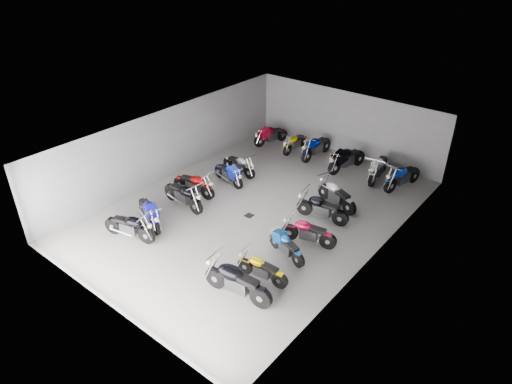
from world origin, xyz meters
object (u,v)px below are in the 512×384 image
motorcycle_left_f (239,165)px  motorcycle_back_e (378,168)px  motorcycle_right_a (237,282)px  motorcycle_left_b (149,212)px  motorcycle_right_d (308,232)px  motorcycle_left_c (183,195)px  motorcycle_back_b (295,142)px  motorcycle_back_d (346,159)px  motorcycle_right_e (322,208)px  motorcycle_back_f (402,177)px  motorcycle_left_d (194,184)px  motorcycle_left_a (130,226)px  motorcycle_right_f (336,195)px  motorcycle_left_e (229,174)px  drain_grate (249,215)px  motorcycle_back_a (270,135)px  motorcycle_right_b (262,269)px  motorcycle_right_c (286,246)px  motorcycle_back_c (316,147)px

motorcycle_left_f → motorcycle_back_e: 6.31m
motorcycle_right_a → motorcycle_back_e: 9.80m
motorcycle_left_b → motorcycle_right_d: bearing=138.6°
motorcycle_left_c → motorcycle_back_b: (0.42, 7.30, -0.07)m
motorcycle_left_b → motorcycle_back_d: bearing=179.3°
motorcycle_left_f → motorcycle_back_b: bearing=176.3°
motorcycle_right_e → motorcycle_back_f: (1.37, 4.39, 0.03)m
motorcycle_left_d → motorcycle_right_d: (5.68, 0.12, -0.02)m
motorcycle_left_a → motorcycle_right_f: 8.19m
motorcycle_left_e → motorcycle_back_e: 6.74m
motorcycle_left_d → motorcycle_left_f: size_ratio=1.07×
drain_grate → motorcycle_back_e: bearing=67.1°
motorcycle_left_e → motorcycle_back_a: bearing=-153.3°
motorcycle_back_b → motorcycle_right_d: bearing=128.0°
motorcycle_right_b → motorcycle_back_b: motorcycle_back_b is taller
motorcycle_left_b → motorcycle_right_f: 7.46m
motorcycle_left_b → motorcycle_right_d: 6.08m
motorcycle_right_a → motorcycle_right_c: size_ratio=1.33×
drain_grate → motorcycle_right_e: motorcycle_right_e is taller
motorcycle_back_b → motorcycle_left_a: bearing=88.0°
motorcycle_left_a → motorcycle_back_d: bearing=146.4°
motorcycle_left_e → motorcycle_back_b: motorcycle_back_b is taller
motorcycle_left_c → motorcycle_back_f: 9.45m
motorcycle_right_d → motorcycle_back_f: 6.10m
drain_grate → motorcycle_left_d: size_ratio=0.15×
motorcycle_left_e → motorcycle_right_b: motorcycle_left_e is taller
motorcycle_right_d → motorcycle_back_f: size_ratio=0.90×
motorcycle_back_a → motorcycle_left_d: bearing=114.1°
motorcycle_back_d → motorcycle_back_c: bearing=5.3°
motorcycle_left_f → motorcycle_back_f: motorcycle_back_f is taller
motorcycle_left_b → motorcycle_back_f: (6.32, 8.79, 0.02)m
motorcycle_right_a → motorcycle_back_b: bearing=18.2°
motorcycle_right_a → motorcycle_right_c: (0.01, 2.58, -0.13)m
motorcycle_left_f → motorcycle_back_d: motorcycle_back_d is taller
motorcycle_left_b → motorcycle_left_f: bearing=-158.0°
motorcycle_back_b → motorcycle_left_b: bearing=86.5°
motorcycle_back_a → motorcycle_back_d: (4.60, -0.16, 0.07)m
motorcycle_back_c → motorcycle_right_a: bearing=111.2°
motorcycle_left_d → motorcycle_back_b: size_ratio=1.06×
motorcycle_left_c → motorcycle_left_f: size_ratio=1.16×
motorcycle_left_f → motorcycle_right_f: bearing=99.2°
motorcycle_left_f → motorcycle_right_d: (5.45, -2.54, 0.02)m
motorcycle_left_b → motorcycle_back_f: size_ratio=0.93×
motorcycle_right_b → motorcycle_back_d: motorcycle_back_d is taller
motorcycle_right_c → motorcycle_left_c: bearing=106.1°
motorcycle_right_d → motorcycle_right_f: bearing=-5.1°
motorcycle_right_b → motorcycle_right_d: motorcycle_right_d is taller
motorcycle_left_a → motorcycle_left_d: 3.73m
motorcycle_right_f → motorcycle_back_f: size_ratio=0.94×
motorcycle_back_f → motorcycle_left_d: bearing=57.5°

